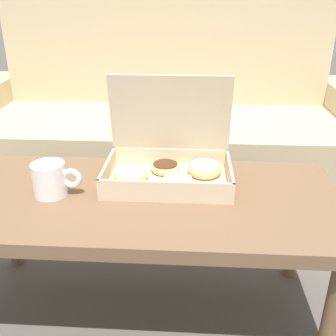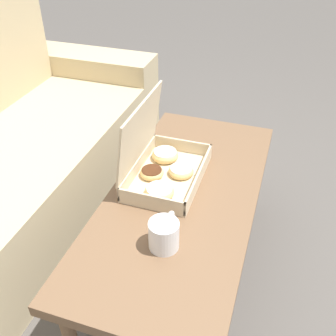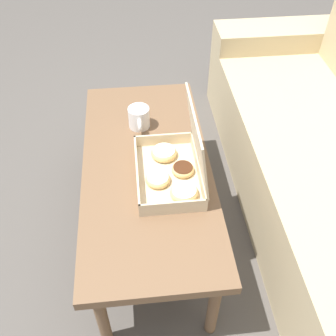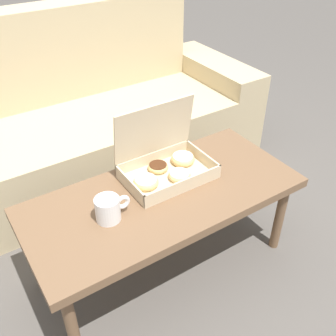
% 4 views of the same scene
% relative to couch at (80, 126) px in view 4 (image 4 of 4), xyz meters
% --- Properties ---
extents(ground_plane, '(12.00, 12.00, 0.00)m').
position_rel_couch_xyz_m(ground_plane, '(0.00, -0.80, -0.31)').
color(ground_plane, '#514C47').
extents(couch, '(2.16, 0.79, 0.95)m').
position_rel_couch_xyz_m(couch, '(0.00, 0.00, 0.00)').
color(couch, tan).
rests_on(couch, ground_plane).
extents(coffee_table, '(1.16, 0.53, 0.43)m').
position_rel_couch_xyz_m(coffee_table, '(0.00, -0.93, 0.08)').
color(coffee_table, brown).
rests_on(coffee_table, ground_plane).
extents(pastry_box, '(0.38, 0.26, 0.31)m').
position_rel_couch_xyz_m(pastry_box, '(0.08, -0.82, 0.18)').
color(pastry_box, beige).
rests_on(pastry_box, coffee_table).
extents(coffee_mug, '(0.14, 0.10, 0.10)m').
position_rel_couch_xyz_m(coffee_mug, '(-0.25, -0.94, 0.17)').
color(coffee_mug, white).
rests_on(coffee_mug, coffee_table).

